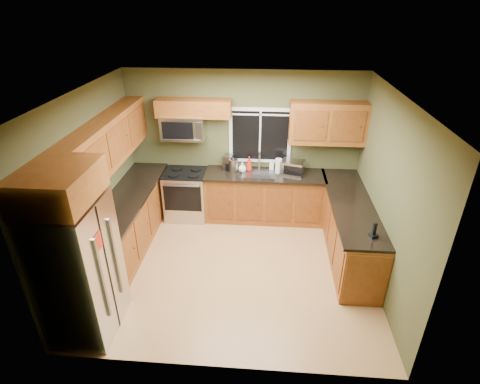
# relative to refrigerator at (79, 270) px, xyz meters

# --- Properties ---
(floor) EXTENTS (4.20, 4.20, 0.00)m
(floor) POSITION_rel_refrigerator_xyz_m (1.74, 1.30, -0.90)
(floor) COLOR tan
(floor) RESTS_ON ground
(ceiling) EXTENTS (4.20, 4.20, 0.00)m
(ceiling) POSITION_rel_refrigerator_xyz_m (1.74, 1.30, 1.80)
(ceiling) COLOR white
(ceiling) RESTS_ON back_wall
(back_wall) EXTENTS (4.20, 0.00, 4.20)m
(back_wall) POSITION_rel_refrigerator_xyz_m (1.74, 3.10, 0.45)
(back_wall) COLOR #4C4F2D
(back_wall) RESTS_ON ground
(front_wall) EXTENTS (4.20, 0.00, 4.20)m
(front_wall) POSITION_rel_refrigerator_xyz_m (1.74, -0.50, 0.45)
(front_wall) COLOR #4C4F2D
(front_wall) RESTS_ON ground
(left_wall) EXTENTS (0.00, 3.60, 3.60)m
(left_wall) POSITION_rel_refrigerator_xyz_m (-0.36, 1.30, 0.45)
(left_wall) COLOR #4C4F2D
(left_wall) RESTS_ON ground
(right_wall) EXTENTS (0.00, 3.60, 3.60)m
(right_wall) POSITION_rel_refrigerator_xyz_m (3.84, 1.30, 0.45)
(right_wall) COLOR #4C4F2D
(right_wall) RESTS_ON ground
(window) EXTENTS (1.12, 0.03, 1.02)m
(window) POSITION_rel_refrigerator_xyz_m (2.04, 3.08, 0.65)
(window) COLOR white
(window) RESTS_ON back_wall
(base_cabinets_left) EXTENTS (0.60, 2.65, 0.90)m
(base_cabinets_left) POSITION_rel_refrigerator_xyz_m (-0.06, 1.78, -0.45)
(base_cabinets_left) COLOR brown
(base_cabinets_left) RESTS_ON ground
(countertop_left) EXTENTS (0.65, 2.65, 0.04)m
(countertop_left) POSITION_rel_refrigerator_xyz_m (-0.04, 1.78, 0.02)
(countertop_left) COLOR black
(countertop_left) RESTS_ON base_cabinets_left
(base_cabinets_back) EXTENTS (2.17, 0.60, 0.90)m
(base_cabinets_back) POSITION_rel_refrigerator_xyz_m (2.15, 2.80, -0.45)
(base_cabinets_back) COLOR brown
(base_cabinets_back) RESTS_ON ground
(countertop_back) EXTENTS (2.17, 0.65, 0.04)m
(countertop_back) POSITION_rel_refrigerator_xyz_m (2.15, 2.78, 0.02)
(countertop_back) COLOR black
(countertop_back) RESTS_ON base_cabinets_back
(base_cabinets_peninsula) EXTENTS (0.60, 2.52, 0.90)m
(base_cabinets_peninsula) POSITION_rel_refrigerator_xyz_m (3.54, 1.84, -0.45)
(base_cabinets_peninsula) COLOR brown
(base_cabinets_peninsula) RESTS_ON ground
(countertop_peninsula) EXTENTS (0.65, 2.50, 0.04)m
(countertop_peninsula) POSITION_rel_refrigerator_xyz_m (3.51, 1.85, 0.02)
(countertop_peninsula) COLOR black
(countertop_peninsula) RESTS_ON base_cabinets_peninsula
(upper_cabinets_left) EXTENTS (0.33, 2.65, 0.72)m
(upper_cabinets_left) POSITION_rel_refrigerator_xyz_m (-0.20, 1.78, 0.96)
(upper_cabinets_left) COLOR brown
(upper_cabinets_left) RESTS_ON left_wall
(upper_cabinets_back_left) EXTENTS (1.30, 0.33, 0.30)m
(upper_cabinets_back_left) POSITION_rel_refrigerator_xyz_m (0.89, 2.94, 1.17)
(upper_cabinets_back_left) COLOR brown
(upper_cabinets_back_left) RESTS_ON back_wall
(upper_cabinets_back_right) EXTENTS (1.30, 0.33, 0.72)m
(upper_cabinets_back_right) POSITION_rel_refrigerator_xyz_m (3.19, 2.94, 0.96)
(upper_cabinets_back_right) COLOR brown
(upper_cabinets_back_right) RESTS_ON back_wall
(upper_cabinet_over_fridge) EXTENTS (0.72, 0.90, 0.38)m
(upper_cabinet_over_fridge) POSITION_rel_refrigerator_xyz_m (-0.00, 0.00, 1.13)
(upper_cabinet_over_fridge) COLOR brown
(upper_cabinet_over_fridge) RESTS_ON left_wall
(refrigerator) EXTENTS (0.74, 0.90, 1.80)m
(refrigerator) POSITION_rel_refrigerator_xyz_m (0.00, 0.00, 0.00)
(refrigerator) COLOR #B7B7BC
(refrigerator) RESTS_ON ground
(range) EXTENTS (0.76, 0.69, 0.94)m
(range) POSITION_rel_refrigerator_xyz_m (0.69, 2.77, -0.43)
(range) COLOR #B7B7BC
(range) RESTS_ON ground
(microwave) EXTENTS (0.76, 0.41, 0.42)m
(microwave) POSITION_rel_refrigerator_xyz_m (0.69, 2.91, 0.83)
(microwave) COLOR #B7B7BC
(microwave) RESTS_ON back_wall
(sink) EXTENTS (0.60, 0.42, 0.36)m
(sink) POSITION_rel_refrigerator_xyz_m (2.04, 2.79, 0.05)
(sink) COLOR slate
(sink) RESTS_ON countertop_back
(toaster_oven) EXTENTS (0.46, 0.40, 0.25)m
(toaster_oven) POSITION_rel_refrigerator_xyz_m (2.64, 2.83, 0.16)
(toaster_oven) COLOR #B7B7BC
(toaster_oven) RESTS_ON countertop_back
(coffee_maker) EXTENTS (0.20, 0.24, 0.27)m
(coffee_maker) POSITION_rel_refrigerator_xyz_m (1.47, 2.94, 0.17)
(coffee_maker) COLOR slate
(coffee_maker) RESTS_ON countertop_back
(kettle) EXTENTS (0.21, 0.21, 0.29)m
(kettle) POSITION_rel_refrigerator_xyz_m (1.58, 2.83, 0.17)
(kettle) COLOR #B7B7BC
(kettle) RESTS_ON countertop_back
(paper_towel_roll) EXTENTS (0.14, 0.14, 0.30)m
(paper_towel_roll) POSITION_rel_refrigerator_xyz_m (2.39, 2.84, 0.18)
(paper_towel_roll) COLOR white
(paper_towel_roll) RESTS_ON countertop_back
(soap_bottle_a) EXTENTS (0.11, 0.11, 0.27)m
(soap_bottle_a) POSITION_rel_refrigerator_xyz_m (1.86, 2.91, 0.17)
(soap_bottle_a) COLOR red
(soap_bottle_a) RESTS_ON countertop_back
(soap_bottle_b) EXTENTS (0.09, 0.09, 0.18)m
(soap_bottle_b) POSITION_rel_refrigerator_xyz_m (2.27, 3.00, 0.13)
(soap_bottle_b) COLOR white
(soap_bottle_b) RESTS_ON countertop_back
(soap_bottle_c) EXTENTS (0.18, 0.18, 0.18)m
(soap_bottle_c) POSITION_rel_refrigerator_xyz_m (1.74, 2.83, 0.13)
(soap_bottle_c) COLOR white
(soap_bottle_c) RESTS_ON countertop_back
(cordless_phone) EXTENTS (0.13, 0.13, 0.21)m
(cordless_phone) POSITION_rel_refrigerator_xyz_m (3.62, 0.91, 0.10)
(cordless_phone) COLOR black
(cordless_phone) RESTS_ON countertop_peninsula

